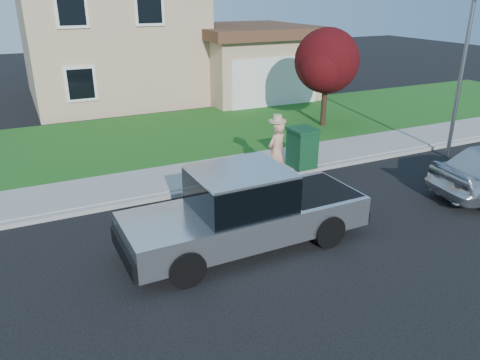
% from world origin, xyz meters
% --- Properties ---
extents(ground, '(80.00, 80.00, 0.00)m').
position_xyz_m(ground, '(0.00, 0.00, 0.00)').
color(ground, black).
rests_on(ground, ground).
extents(curb, '(40.00, 0.20, 0.12)m').
position_xyz_m(curb, '(1.00, 2.90, 0.06)').
color(curb, gray).
rests_on(curb, ground).
extents(sidewalk, '(40.00, 2.00, 0.15)m').
position_xyz_m(sidewalk, '(1.00, 4.00, 0.07)').
color(sidewalk, gray).
rests_on(sidewalk, ground).
extents(lawn, '(40.00, 7.00, 0.10)m').
position_xyz_m(lawn, '(1.00, 8.50, 0.05)').
color(lawn, '#1E4E16').
rests_on(lawn, ground).
extents(house, '(14.00, 11.30, 6.85)m').
position_xyz_m(house, '(1.31, 16.38, 3.17)').
color(house, tan).
rests_on(house, ground).
extents(pickup_truck, '(5.51, 2.13, 1.80)m').
position_xyz_m(pickup_truck, '(-0.68, -0.30, 0.84)').
color(pickup_truck, black).
rests_on(pickup_truck, ground).
extents(woman, '(0.79, 0.66, 2.04)m').
position_xyz_m(woman, '(1.76, 2.60, 0.97)').
color(woman, '#E29B7C').
rests_on(woman, ground).
extents(ornamental_tree, '(2.83, 2.56, 3.89)m').
position_xyz_m(ornamental_tree, '(6.57, 7.04, 2.59)').
color(ornamental_tree, black).
rests_on(ornamental_tree, lawn).
extents(trash_bin, '(0.77, 0.88, 1.23)m').
position_xyz_m(trash_bin, '(2.97, 3.10, 0.77)').
color(trash_bin, '#103C20').
rests_on(trash_bin, sidewalk).
extents(street_lamp, '(0.29, 0.71, 5.43)m').
position_xyz_m(street_lamp, '(8.14, 1.98, 3.10)').
color(street_lamp, slate).
rests_on(street_lamp, ground).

